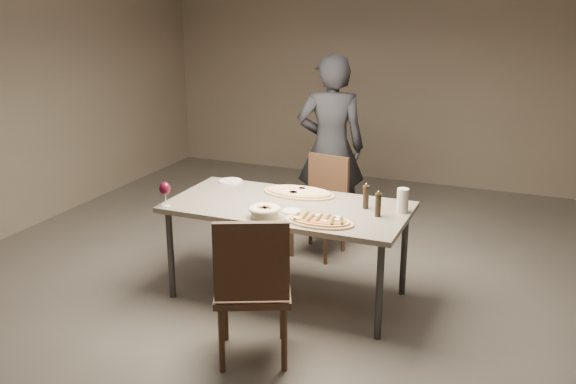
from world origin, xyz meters
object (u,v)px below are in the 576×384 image
at_px(pepper_mill_left, 378,204).
at_px(chair_far, 323,200).
at_px(diner, 331,148).
at_px(chair_near, 252,282).
at_px(dining_table, 288,212).
at_px(carafe, 403,200).
at_px(ham_pizza, 299,192).
at_px(bread_basket, 265,211).
at_px(zucchini_pizza, 319,220).

bearing_deg(pepper_mill_left, chair_far, 128.28).
xyz_separation_m(pepper_mill_left, diner, (-0.82, 1.36, 0.04)).
bearing_deg(diner, chair_near, 77.04).
relative_size(dining_table, carafe, 10.14).
xyz_separation_m(chair_near, diner, (-0.29, 2.33, 0.31)).
bearing_deg(pepper_mill_left, ham_pizza, 159.42).
distance_m(bread_basket, diner, 1.69).
relative_size(carafe, chair_far, 0.20).
bearing_deg(ham_pizza, dining_table, -102.47).
bearing_deg(bread_basket, zucchini_pizza, 6.47).
bearing_deg(bread_basket, diner, 92.91).
xyz_separation_m(ham_pizza, carafe, (0.85, -0.11, 0.07)).
xyz_separation_m(carafe, diner, (-0.96, 1.20, 0.04)).
xyz_separation_m(dining_table, ham_pizza, (-0.02, 0.27, 0.07)).
height_order(pepper_mill_left, diner, diner).
bearing_deg(zucchini_pizza, ham_pizza, 137.22).
relative_size(chair_near, diner, 0.57).
relative_size(ham_pizza, bread_basket, 2.60).
distance_m(bread_basket, pepper_mill_left, 0.81).
height_order(ham_pizza, diner, diner).
height_order(ham_pizza, chair_near, chair_near).
xyz_separation_m(zucchini_pizza, diner, (-0.48, 1.64, 0.11)).
distance_m(carafe, chair_near, 1.34).
distance_m(dining_table, chair_near, 0.99).
bearing_deg(chair_near, bread_basket, 83.23).
relative_size(zucchini_pizza, diner, 0.28).
bearing_deg(zucchini_pizza, dining_table, 154.74).
distance_m(zucchini_pizza, bread_basket, 0.40).
bearing_deg(zucchini_pizza, pepper_mill_left, 53.65).
xyz_separation_m(dining_table, diner, (-0.13, 1.36, 0.18)).
relative_size(chair_far, diner, 0.50).
height_order(chair_near, chair_far, chair_near).
bearing_deg(diner, dining_table, 75.34).
height_order(carafe, chair_far, carafe).
relative_size(ham_pizza, diner, 0.33).
relative_size(ham_pizza, chair_near, 0.58).
bearing_deg(pepper_mill_left, chair_near, -118.51).
distance_m(zucchini_pizza, chair_near, 0.74).
relative_size(pepper_mill_left, carafe, 1.07).
height_order(zucchini_pizza, pepper_mill_left, pepper_mill_left).
bearing_deg(chair_near, ham_pizza, 73.78).
bearing_deg(chair_far, diner, -71.61).
xyz_separation_m(zucchini_pizza, carafe, (0.48, 0.44, 0.07)).
bearing_deg(bread_basket, chair_far, 90.66).
relative_size(zucchini_pizza, bread_basket, 2.20).
xyz_separation_m(ham_pizza, chair_far, (-0.04, 0.68, -0.27)).
xyz_separation_m(dining_table, bread_basket, (-0.04, -0.32, 0.11)).
height_order(bread_basket, pepper_mill_left, pepper_mill_left).
xyz_separation_m(ham_pizza, bread_basket, (-0.02, -0.60, 0.03)).
height_order(ham_pizza, carafe, carafe).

